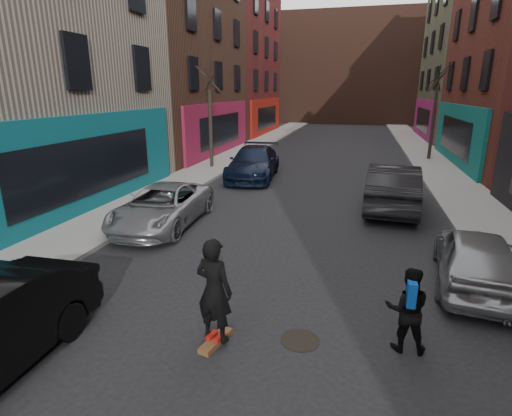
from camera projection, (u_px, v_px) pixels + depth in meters
The scene contains 14 objects.
sidewalk_left at pixel (261, 142), 33.95m from camera, with size 2.50×84.00×0.13m, color gray.
sidewalk_right at pixel (417, 147), 30.94m from camera, with size 2.50×84.00×0.13m, color gray.
buildings_left at pixel (59, 10), 20.37m from camera, with size 12.00×56.00×16.50m, color #531C17.
building_far at pixel (351, 70), 54.61m from camera, with size 40.00×10.00×14.00m, color #47281E.
tree_left_far at pixel (210, 108), 21.85m from camera, with size 2.00×2.00×6.50m, color black, non-canonical shape.
tree_right_far at pixel (435, 103), 24.40m from camera, with size 2.00×2.00×6.80m, color black, non-canonical shape.
parked_left_far at pixel (163, 206), 13.04m from camera, with size 2.19×4.75×1.32m, color gray.
parked_left_end at pixel (254, 163), 20.11m from camera, with size 2.20×5.42×1.57m, color black.
parked_right_far at pixel (475, 257), 9.00m from camera, with size 1.59×3.96×1.35m, color gray.
parked_right_end at pixel (393, 187), 14.84m from camera, with size 1.79×5.12×1.69m, color black.
skateboard at pixel (216, 341), 7.04m from camera, with size 0.22×0.80×0.10m, color brown.
skateboarder at pixel (214, 290), 6.76m from camera, with size 0.68×0.45×1.87m, color black.
pedestrian at pixel (407, 309), 6.71m from camera, with size 0.74×0.62×1.51m.
manhole at pixel (300, 340), 7.13m from camera, with size 0.70×0.70×0.01m, color black.
Camera 1 is at (1.89, -3.17, 4.30)m, focal length 28.00 mm.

